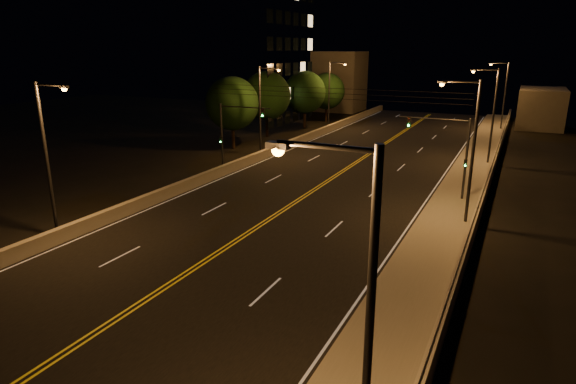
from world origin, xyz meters
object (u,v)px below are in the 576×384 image
at_px(streetlight_5, 262,105).
at_px(streetlight_6, 331,91).
at_px(traffic_signal_left, 231,130).
at_px(streetlight_0, 357,317).
at_px(traffic_signal_right, 453,149).
at_px(tree_1, 267,96).
at_px(streetlight_2, 491,111).
at_px(streetlight_4, 49,150).
at_px(building_tower, 214,33).
at_px(tree_0, 232,104).
at_px(streetlight_3, 503,92).
at_px(tree_3, 327,91).
at_px(streetlight_1, 469,144).
at_px(tree_2, 305,92).

height_order(streetlight_5, streetlight_6, same).
bearing_deg(traffic_signal_left, streetlight_0, -52.85).
relative_size(traffic_signal_right, tree_1, 0.76).
xyz_separation_m(streetlight_2, streetlight_4, (-21.44, -30.79, 0.00)).
distance_m(building_tower, tree_0, 19.26).
height_order(streetlight_0, streetlight_3, same).
xyz_separation_m(streetlight_0, tree_3, (-24.33, 60.07, -0.61)).
bearing_deg(streetlight_4, tree_3, 93.26).
bearing_deg(streetlight_4, traffic_signal_right, 41.28).
height_order(streetlight_3, streetlight_4, same).
relative_size(streetlight_5, tree_1, 1.11).
bearing_deg(streetlight_6, streetlight_4, -90.00).
height_order(streetlight_4, streetlight_6, same).
height_order(streetlight_2, building_tower, building_tower).
bearing_deg(streetlight_1, streetlight_2, 90.00).
bearing_deg(traffic_signal_left, tree_0, 121.46).
xyz_separation_m(streetlight_1, tree_3, (-24.33, 38.24, -0.61)).
height_order(streetlight_4, tree_1, streetlight_4).
bearing_deg(tree_2, tree_3, 84.73).
relative_size(streetlight_1, traffic_signal_right, 1.47).
xyz_separation_m(traffic_signal_right, traffic_signal_left, (-18.82, 0.00, 0.00)).
bearing_deg(tree_1, building_tower, 155.05).
xyz_separation_m(streetlight_3, traffic_signal_left, (-20.33, -36.06, -1.35)).
distance_m(tree_0, tree_1, 8.42).
bearing_deg(streetlight_1, tree_3, 122.47).
distance_m(streetlight_1, streetlight_6, 38.89).
bearing_deg(tree_0, streetlight_6, 75.09).
distance_m(traffic_signal_right, building_tower, 43.63).
relative_size(tree_0, tree_3, 1.08).
relative_size(streetlight_5, tree_2, 1.15).
relative_size(streetlight_3, traffic_signal_left, 1.47).
relative_size(streetlight_3, building_tower, 0.34).
xyz_separation_m(building_tower, tree_3, (13.06, 10.13, -8.30)).
xyz_separation_m(traffic_signal_right, tree_1, (-24.91, 18.01, 1.25)).
xyz_separation_m(streetlight_1, tree_0, (-26.20, 14.59, -0.24)).
xyz_separation_m(streetlight_3, streetlight_4, (-21.44, -53.55, 0.00)).
bearing_deg(streetlight_6, streetlight_0, -68.45).
relative_size(streetlight_1, streetlight_3, 1.00).
bearing_deg(streetlight_3, tree_2, -159.01).
distance_m(streetlight_4, tree_0, 27.50).
distance_m(streetlight_1, tree_1, 35.04).
bearing_deg(tree_0, streetlight_1, -29.11).
bearing_deg(streetlight_5, traffic_signal_left, -81.90).
bearing_deg(streetlight_5, tree_3, 96.49).
xyz_separation_m(streetlight_5, building_tower, (-15.95, 15.30, 7.70)).
height_order(streetlight_0, tree_3, streetlight_0).
bearing_deg(streetlight_6, traffic_signal_left, -87.68).
distance_m(streetlight_4, traffic_signal_right, 26.55).
relative_size(streetlight_2, tree_1, 1.11).
relative_size(streetlight_0, building_tower, 0.34).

